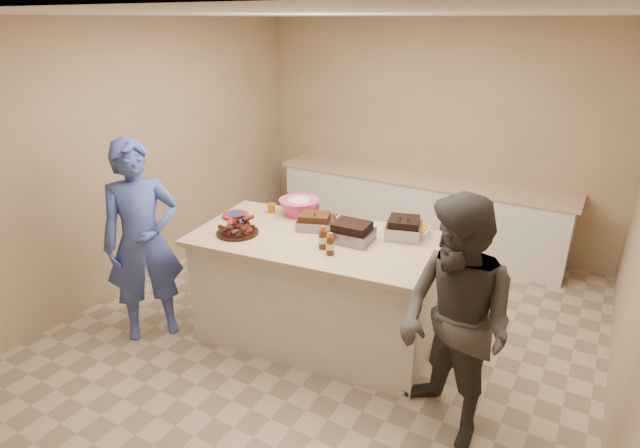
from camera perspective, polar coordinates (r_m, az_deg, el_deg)
The scene contains 20 objects.
room at distance 4.74m, azimuth 1.21°, elevation -11.91°, with size 4.50×5.00×2.70m, color tan, non-canonical shape.
back_counter at distance 6.33m, azimuth 11.05°, elevation 1.44°, with size 3.60×0.64×0.90m, color silver, non-canonical shape.
island at distance 4.65m, azimuth -0.32°, elevation -12.61°, with size 2.07×1.09×0.98m, color silver, non-canonical shape.
rib_platter at distance 4.29m, azimuth -9.39°, elevation -1.08°, with size 0.36×0.36×0.14m, color #3B120B, non-canonical shape.
pulled_pork_tray at distance 4.33m, azimuth -0.61°, elevation -0.55°, with size 0.29×0.22×0.09m, color #47230F.
brisket_tray at distance 4.11m, azimuth 3.63°, elevation -1.92°, with size 0.33×0.28×0.10m, color black.
roasting_pan at distance 4.23m, azimuth 9.47°, elevation -1.47°, with size 0.29×0.29×0.11m, color gray.
coleslaw_bowl at distance 4.65m, azimuth -2.38°, elevation 1.07°, with size 0.37×0.37×0.26m, color #DC3471, non-canonical shape.
sausage_plate at distance 4.39m, azimuth 1.80°, elevation -0.27°, with size 0.29×0.29×0.05m, color silver.
mac_cheese_dish at distance 4.30m, azimuth 10.28°, elevation -1.08°, with size 0.30×0.22×0.08m, color #FF9B04.
bbq_bottle_a at distance 3.96m, azimuth 0.31°, elevation -2.81°, with size 0.06×0.06×0.19m, color #45200A.
bbq_bottle_b at distance 3.87m, azimuth 1.17°, elevation -3.49°, with size 0.06×0.06×0.18m, color #45200A.
mustard_bottle at distance 4.38m, azimuth -0.56°, elevation -0.30°, with size 0.05×0.05×0.13m, color #DDAD00.
sauce_bowl at distance 4.35m, azimuth -0.82°, elevation -0.44°, with size 0.13×0.04×0.13m, color silver.
plate_stack_large at distance 4.66m, azimuth -9.59°, elevation 0.81°, with size 0.24×0.24×0.03m, color maroon.
plate_stack_small at distance 4.50m, azimuth -9.27°, elevation 0.04°, with size 0.19×0.19×0.03m, color maroon.
plastic_cup at distance 4.72m, azimuth -5.53°, elevation 1.33°, with size 0.09×0.08×0.09m, color #A86D0C.
basket_stack at distance 4.65m, azimuth -1.40°, elevation 1.08°, with size 0.18×0.13×0.09m, color maroon.
guest_blue at distance 4.96m, azimuth -18.24°, elevation -11.45°, with size 0.65×1.80×0.43m, color #3C51A6.
guest_gray at distance 3.89m, azimuth 13.83°, elevation -21.63°, with size 0.83×1.71×0.65m, color #47433F.
Camera 1 is at (1.90, -3.42, 2.66)m, focal length 28.00 mm.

